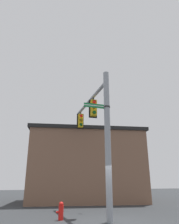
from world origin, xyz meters
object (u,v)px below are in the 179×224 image
at_px(traffic_light_nearest_pole, 94,108).
at_px(street_name_sign, 101,106).
at_px(traffic_light_mid_inner, 81,121).
at_px(fire_hydrant, 61,211).
at_px(bird_flying, 106,75).

bearing_deg(traffic_light_nearest_pole, street_name_sign, 84.43).
xyz_separation_m(traffic_light_mid_inner, fire_hydrant, (1.83, 4.13, -5.83)).
relative_size(traffic_light_mid_inner, fire_hydrant, 1.59).
relative_size(street_name_sign, bird_flying, 3.90).
distance_m(traffic_light_nearest_pole, fire_hydrant, 6.24).
height_order(street_name_sign, fire_hydrant, street_name_sign).
bearing_deg(street_name_sign, fire_hydrant, -33.23).
distance_m(street_name_sign, fire_hydrant, 5.57).
distance_m(street_name_sign, bird_flying, 6.95).
bearing_deg(traffic_light_nearest_pole, fire_hydrant, 27.16).
xyz_separation_m(traffic_light_nearest_pole, bird_flying, (-1.86, -2.56, 3.97)).
distance_m(traffic_light_nearest_pole, street_name_sign, 2.29).
bearing_deg(traffic_light_mid_inner, fire_hydrant, 66.11).
height_order(traffic_light_mid_inner, fire_hydrant, traffic_light_mid_inner).
distance_m(traffic_light_mid_inner, fire_hydrant, 7.37).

